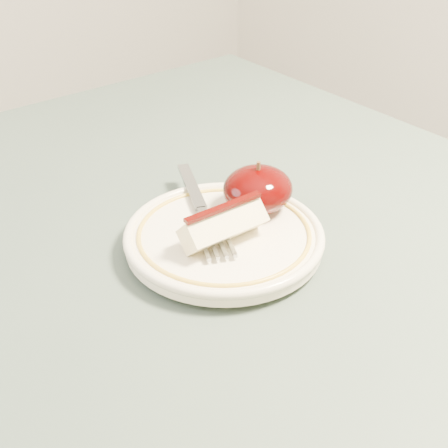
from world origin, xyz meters
TOP-DOWN VIEW (x-y plane):
  - table at (0.00, 0.00)m, footprint 0.90×0.90m
  - plate at (0.08, 0.00)m, footprint 0.19×0.19m
  - apple_half at (0.13, 0.01)m, footprint 0.07×0.07m
  - apple_wedge at (0.07, -0.01)m, footprint 0.08×0.04m
  - fork at (0.08, 0.04)m, footprint 0.09×0.17m

SIDE VIEW (x-z plane):
  - table at x=0.00m, z-range 0.29..1.04m
  - plate at x=0.08m, z-range 0.75..0.77m
  - fork at x=0.08m, z-range 0.77..0.78m
  - apple_wedge at x=0.07m, z-range 0.77..0.81m
  - apple_half at x=0.13m, z-range 0.76..0.82m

